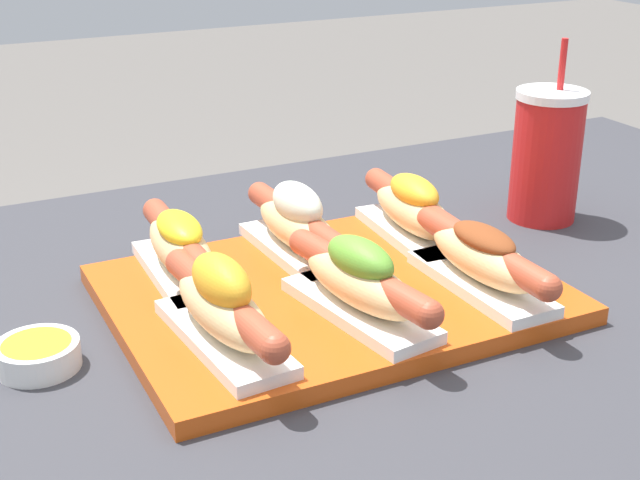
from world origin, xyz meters
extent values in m
cube|color=#CC4C14|center=(-0.02, 0.00, 0.76)|extent=(0.43, 0.32, 0.02)
cube|color=white|center=(-0.16, -0.06, 0.77)|extent=(0.07, 0.18, 0.01)
ellipsoid|color=#DBB77A|center=(-0.16, -0.06, 0.80)|extent=(0.06, 0.16, 0.04)
cylinder|color=#AD472D|center=(-0.16, -0.06, 0.81)|extent=(0.04, 0.19, 0.03)
sphere|color=#AD472D|center=(-0.15, -0.16, 0.81)|extent=(0.03, 0.03, 0.03)
sphere|color=#AD472D|center=(-0.17, 0.03, 0.81)|extent=(0.03, 0.03, 0.03)
ellipsoid|color=gold|center=(-0.16, -0.06, 0.83)|extent=(0.05, 0.09, 0.04)
cube|color=white|center=(-0.03, -0.07, 0.77)|extent=(0.08, 0.18, 0.01)
ellipsoid|color=#DBB77A|center=(-0.03, -0.07, 0.80)|extent=(0.07, 0.16, 0.04)
cylinder|color=#AD472D|center=(-0.03, -0.07, 0.81)|extent=(0.05, 0.19, 0.03)
sphere|color=#AD472D|center=(-0.01, -0.16, 0.81)|extent=(0.03, 0.03, 0.03)
sphere|color=#AD472D|center=(-0.04, 0.03, 0.81)|extent=(0.03, 0.03, 0.03)
ellipsoid|color=#5B992D|center=(-0.03, -0.07, 0.82)|extent=(0.05, 0.09, 0.04)
cube|color=white|center=(0.11, -0.07, 0.77)|extent=(0.06, 0.18, 0.01)
ellipsoid|color=#DBB77A|center=(0.11, -0.07, 0.80)|extent=(0.05, 0.15, 0.04)
cylinder|color=#AD472D|center=(0.11, -0.07, 0.81)|extent=(0.03, 0.19, 0.03)
sphere|color=#AD472D|center=(0.11, -0.17, 0.81)|extent=(0.03, 0.03, 0.03)
sphere|color=#AD472D|center=(0.11, 0.02, 0.81)|extent=(0.03, 0.03, 0.03)
ellipsoid|color=brown|center=(0.11, -0.07, 0.82)|extent=(0.04, 0.08, 0.02)
cube|color=white|center=(-0.15, 0.08, 0.77)|extent=(0.06, 0.18, 0.01)
ellipsoid|color=#DBB77A|center=(-0.15, 0.08, 0.80)|extent=(0.05, 0.15, 0.04)
cylinder|color=#AD472D|center=(-0.15, 0.08, 0.81)|extent=(0.03, 0.19, 0.03)
sphere|color=#AD472D|center=(-0.15, -0.01, 0.81)|extent=(0.03, 0.03, 0.03)
sphere|color=#AD472D|center=(-0.15, 0.18, 0.81)|extent=(0.03, 0.03, 0.03)
ellipsoid|color=yellow|center=(-0.15, 0.08, 0.82)|extent=(0.04, 0.09, 0.03)
cube|color=white|center=(-0.02, 0.08, 0.77)|extent=(0.07, 0.18, 0.01)
ellipsoid|color=#DBB77A|center=(-0.02, 0.08, 0.80)|extent=(0.05, 0.16, 0.04)
cylinder|color=#AD472D|center=(-0.02, 0.08, 0.81)|extent=(0.03, 0.19, 0.03)
sphere|color=#AD472D|center=(-0.02, -0.01, 0.81)|extent=(0.03, 0.03, 0.03)
sphere|color=#AD472D|center=(-0.02, 0.18, 0.81)|extent=(0.03, 0.03, 0.03)
ellipsoid|color=silver|center=(-0.02, 0.08, 0.83)|extent=(0.04, 0.09, 0.04)
cube|color=white|center=(0.12, 0.07, 0.77)|extent=(0.07, 0.18, 0.01)
ellipsoid|color=#DBB77A|center=(0.12, 0.07, 0.80)|extent=(0.06, 0.16, 0.04)
cylinder|color=#AD472D|center=(0.12, 0.07, 0.81)|extent=(0.04, 0.19, 0.03)
sphere|color=#AD472D|center=(0.11, -0.03, 0.81)|extent=(0.03, 0.03, 0.03)
sphere|color=#AD472D|center=(0.12, 0.16, 0.81)|extent=(0.03, 0.03, 0.03)
ellipsoid|color=gold|center=(0.12, 0.07, 0.82)|extent=(0.05, 0.09, 0.03)
cylinder|color=white|center=(-0.31, 0.00, 0.76)|extent=(0.07, 0.07, 0.02)
cylinder|color=yellow|center=(-0.31, 0.00, 0.77)|extent=(0.06, 0.06, 0.01)
cylinder|color=red|center=(0.32, 0.09, 0.82)|extent=(0.08, 0.08, 0.15)
cylinder|color=white|center=(0.32, 0.09, 0.90)|extent=(0.09, 0.09, 0.01)
cylinder|color=red|center=(0.33, 0.09, 0.94)|extent=(0.01, 0.01, 0.06)
camera|label=1|loc=(-0.39, -0.71, 1.15)|focal=50.00mm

